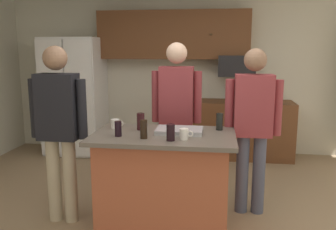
# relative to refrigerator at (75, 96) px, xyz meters

# --- Properties ---
(floor) EXTENTS (7.04, 7.04, 0.00)m
(floor) POSITION_rel_refrigerator_xyz_m (2.00, -2.38, -0.94)
(floor) COLOR #937A5B
(floor) RESTS_ON ground
(back_wall) EXTENTS (6.40, 0.10, 2.60)m
(back_wall) POSITION_rel_refrigerator_xyz_m (2.00, 0.42, 0.36)
(back_wall) COLOR beige
(back_wall) RESTS_ON ground
(cabinet_run_upper) EXTENTS (2.40, 0.38, 0.75)m
(cabinet_run_upper) POSITION_rel_refrigerator_xyz_m (1.60, 0.22, 0.98)
(cabinet_run_upper) COLOR brown
(cabinet_run_lower) EXTENTS (1.80, 0.63, 0.90)m
(cabinet_run_lower) POSITION_rel_refrigerator_xyz_m (2.60, 0.10, -0.49)
(cabinet_run_lower) COLOR brown
(cabinet_run_lower) RESTS_ON ground
(refrigerator) EXTENTS (0.91, 0.76, 1.89)m
(refrigerator) POSITION_rel_refrigerator_xyz_m (0.00, 0.00, 0.00)
(refrigerator) COLOR white
(refrigerator) RESTS_ON ground
(microwave_over_range) EXTENTS (0.56, 0.40, 0.32)m
(microwave_over_range) POSITION_rel_refrigerator_xyz_m (2.60, 0.12, 0.51)
(microwave_over_range) COLOR black
(kitchen_island) EXTENTS (1.34, 0.82, 0.92)m
(kitchen_island) POSITION_rel_refrigerator_xyz_m (1.82, -2.30, -0.47)
(kitchen_island) COLOR #AD5638
(kitchen_island) RESTS_ON ground
(person_elder_center) EXTENTS (0.57, 0.23, 1.74)m
(person_elder_center) POSITION_rel_refrigerator_xyz_m (0.80, -2.34, 0.07)
(person_elder_center) COLOR tan
(person_elder_center) RESTS_ON ground
(person_guest_by_door) EXTENTS (0.57, 0.23, 1.72)m
(person_guest_by_door) POSITION_rel_refrigerator_xyz_m (2.68, -1.89, 0.05)
(person_guest_by_door) COLOR #4C5166
(person_guest_by_door) RESTS_ON ground
(person_guest_right) EXTENTS (0.57, 0.23, 1.78)m
(person_guest_right) POSITION_rel_refrigerator_xyz_m (1.86, -1.54, 0.10)
(person_guest_right) COLOR #232D4C
(person_guest_right) RESTS_ON ground
(tumbler_amber) EXTENTS (0.06, 0.06, 0.17)m
(tumbler_amber) POSITION_rel_refrigerator_xyz_m (1.67, -2.50, 0.06)
(tumbler_amber) COLOR black
(tumbler_amber) RESTS_ON kitchen_island
(mug_ceramic_white) EXTENTS (0.12, 0.08, 0.10)m
(mug_ceramic_white) POSITION_rel_refrigerator_xyz_m (2.03, -2.48, 0.03)
(mug_ceramic_white) COLOR white
(mug_ceramic_white) RESTS_ON kitchen_island
(glass_short_whisky) EXTENTS (0.08, 0.08, 0.17)m
(glass_short_whisky) POSITION_rel_refrigerator_xyz_m (1.57, -2.16, 0.06)
(glass_short_whisky) COLOR black
(glass_short_whisky) RESTS_ON kitchen_island
(mug_blue_stoneware) EXTENTS (0.13, 0.09, 0.09)m
(mug_blue_stoneware) POSITION_rel_refrigerator_xyz_m (1.31, -2.13, 0.03)
(mug_blue_stoneware) COLOR white
(mug_blue_stoneware) RESTS_ON kitchen_island
(glass_dark_ale) EXTENTS (0.06, 0.06, 0.14)m
(glass_dark_ale) POSITION_rel_refrigerator_xyz_m (1.42, -2.45, 0.05)
(glass_dark_ale) COLOR black
(glass_dark_ale) RESTS_ON kitchen_island
(glass_stout_tall) EXTENTS (0.07, 0.07, 0.15)m
(glass_stout_tall) POSITION_rel_refrigerator_xyz_m (1.92, -2.54, 0.05)
(glass_stout_tall) COLOR black
(glass_stout_tall) RESTS_ON kitchen_island
(glass_pilsner) EXTENTS (0.07, 0.07, 0.17)m
(glass_pilsner) POSITION_rel_refrigerator_xyz_m (2.34, -2.06, 0.06)
(glass_pilsner) COLOR black
(glass_pilsner) RESTS_ON kitchen_island
(serving_tray) EXTENTS (0.44, 0.30, 0.04)m
(serving_tray) POSITION_rel_refrigerator_xyz_m (1.96, -2.23, 0.00)
(serving_tray) COLOR #B7B7BC
(serving_tray) RESTS_ON kitchen_island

